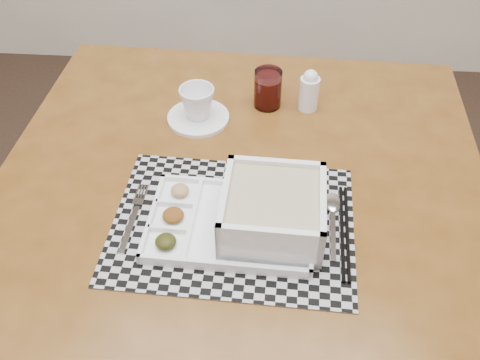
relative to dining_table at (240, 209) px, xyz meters
name	(u,v)px	position (x,y,z in m)	size (l,w,h in m)	color
dining_table	(240,209)	(0.00, 0.00, 0.00)	(1.10, 1.10, 0.79)	#512E0E
placemat	(233,223)	(0.00, -0.12, 0.08)	(0.47, 0.36, 0.00)	#A6A6AD
serving_tray	(262,214)	(0.05, -0.13, 0.12)	(0.34, 0.23, 0.10)	white
fork	(134,215)	(-0.20, -0.11, 0.09)	(0.02, 0.19, 0.00)	silver
spoon	(333,207)	(0.19, -0.06, 0.09)	(0.04, 0.18, 0.01)	silver
chopsticks	(345,231)	(0.21, -0.13, 0.09)	(0.03, 0.24, 0.01)	black
saucer	(198,118)	(-0.12, 0.21, 0.09)	(0.15, 0.15, 0.01)	white
cup	(197,103)	(-0.12, 0.21, 0.13)	(0.08, 0.08, 0.08)	white
juice_glass	(268,90)	(0.05, 0.28, 0.13)	(0.07, 0.07, 0.10)	white
creamer_bottle	(309,91)	(0.15, 0.28, 0.13)	(0.05, 0.05, 0.11)	white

